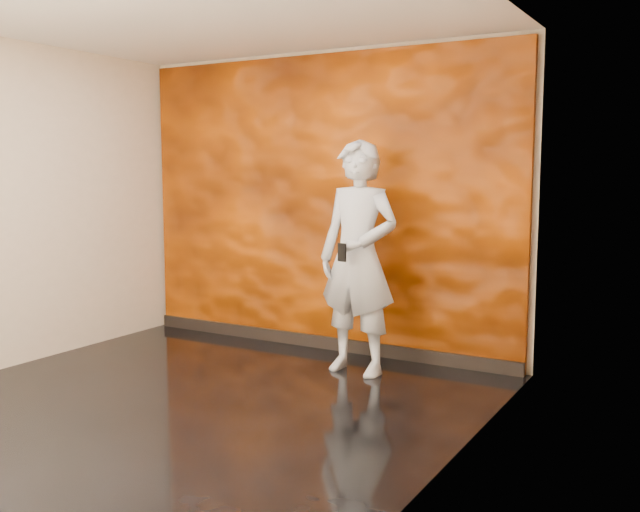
% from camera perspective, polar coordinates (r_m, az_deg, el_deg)
% --- Properties ---
extents(room, '(4.02, 4.02, 2.81)m').
position_cam_1_polar(room, '(5.12, -10.86, 3.42)').
color(room, black).
rests_on(room, ground).
extents(feature_wall, '(3.90, 0.06, 2.75)m').
position_cam_1_polar(feature_wall, '(6.72, 0.13, 4.19)').
color(feature_wall, '#CA4F00').
rests_on(feature_wall, ground).
extents(baseboard, '(3.90, 0.04, 0.12)m').
position_cam_1_polar(baseboard, '(6.88, -0.04, -6.87)').
color(baseboard, black).
rests_on(baseboard, ground).
extents(man, '(0.74, 0.51, 1.94)m').
position_cam_1_polar(man, '(5.92, 3.09, -0.15)').
color(man, '#969CA5').
rests_on(man, ground).
extents(phone, '(0.08, 0.03, 0.15)m').
position_cam_1_polar(phone, '(5.68, 1.77, 0.29)').
color(phone, black).
rests_on(phone, man).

